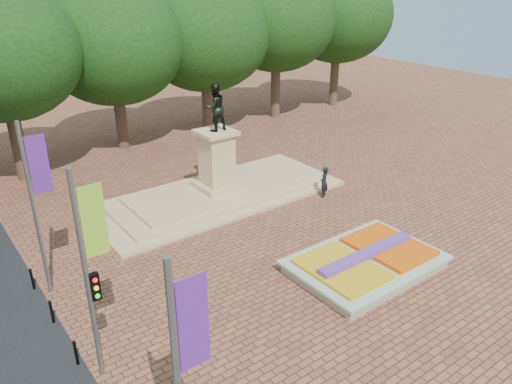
% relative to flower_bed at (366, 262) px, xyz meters
% --- Properties ---
extents(ground, '(90.00, 90.00, 0.00)m').
position_rel_flower_bed_xyz_m(ground, '(-1.03, 2.00, -0.38)').
color(ground, brown).
rests_on(ground, ground).
extents(flower_bed, '(6.30, 4.30, 0.91)m').
position_rel_flower_bed_xyz_m(flower_bed, '(0.00, 0.00, 0.00)').
color(flower_bed, gray).
rests_on(flower_bed, ground).
extents(monument, '(14.00, 6.00, 6.40)m').
position_rel_flower_bed_xyz_m(monument, '(-1.03, 10.00, 0.50)').
color(monument, tan).
rests_on(monument, ground).
extents(tree_row_back, '(44.80, 8.80, 10.43)m').
position_rel_flower_bed_xyz_m(tree_row_back, '(1.31, 20.00, 6.29)').
color(tree_row_back, '#3B2920').
rests_on(tree_row_back, ground).
extents(banner_poles, '(0.88, 11.17, 7.00)m').
position_rel_flower_bed_xyz_m(banner_poles, '(-11.10, 0.69, 3.50)').
color(banner_poles, slate).
rests_on(banner_poles, ground).
extents(bollard_row, '(0.12, 13.12, 0.98)m').
position_rel_flower_bed_xyz_m(bollard_row, '(-11.73, 0.50, 0.15)').
color(bollard_row, black).
rests_on(bollard_row, ground).
extents(pedestrian, '(0.78, 0.73, 1.78)m').
position_rel_flower_bed_xyz_m(pedestrian, '(3.77, 6.50, 0.51)').
color(pedestrian, black).
rests_on(pedestrian, ground).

